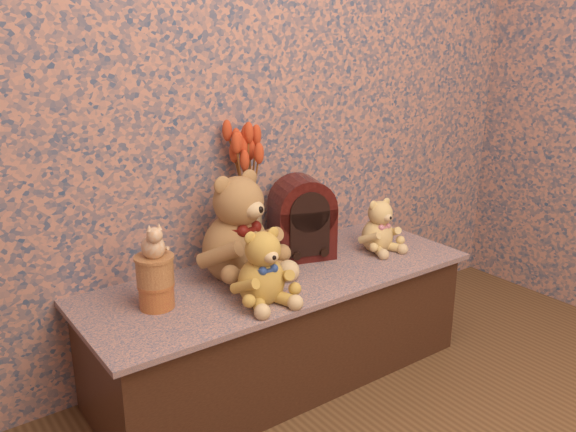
{
  "coord_description": "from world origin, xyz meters",
  "views": [
    {
      "loc": [
        -1.18,
        -0.44,
        1.3
      ],
      "look_at": [
        0.0,
        1.18,
        0.66
      ],
      "focal_mm": 37.57,
      "sensor_mm": 36.0,
      "label": 1
    }
  ],
  "objects_px": {
    "teddy_large": "(235,221)",
    "biscuit_tin_lower": "(157,296)",
    "teddy_medium": "(261,263)",
    "teddy_small": "(378,223)",
    "cathedral_radio": "(302,217)",
    "cat_figurine": "(153,239)",
    "ceramic_vase": "(247,238)"
  },
  "relations": [
    {
      "from": "ceramic_vase",
      "to": "biscuit_tin_lower",
      "type": "bearing_deg",
      "value": -160.12
    },
    {
      "from": "teddy_small",
      "to": "biscuit_tin_lower",
      "type": "xyz_separation_m",
      "value": [
        -0.95,
        0.03,
        -0.07
      ]
    },
    {
      "from": "teddy_large",
      "to": "teddy_medium",
      "type": "relative_size",
      "value": 1.53
    },
    {
      "from": "cathedral_radio",
      "to": "biscuit_tin_lower",
      "type": "relative_size",
      "value": 2.83
    },
    {
      "from": "teddy_large",
      "to": "teddy_small",
      "type": "bearing_deg",
      "value": -23.27
    },
    {
      "from": "teddy_large",
      "to": "cathedral_radio",
      "type": "bearing_deg",
      "value": -10.39
    },
    {
      "from": "teddy_large",
      "to": "cat_figurine",
      "type": "distance_m",
      "value": 0.35
    },
    {
      "from": "teddy_medium",
      "to": "cathedral_radio",
      "type": "distance_m",
      "value": 0.43
    },
    {
      "from": "teddy_large",
      "to": "teddy_medium",
      "type": "distance_m",
      "value": 0.25
    },
    {
      "from": "ceramic_vase",
      "to": "cathedral_radio",
      "type": "bearing_deg",
      "value": -18.79
    },
    {
      "from": "teddy_small",
      "to": "cat_figurine",
      "type": "xyz_separation_m",
      "value": [
        -0.95,
        0.03,
        0.12
      ]
    },
    {
      "from": "teddy_medium",
      "to": "ceramic_vase",
      "type": "relative_size",
      "value": 1.37
    },
    {
      "from": "teddy_medium",
      "to": "biscuit_tin_lower",
      "type": "distance_m",
      "value": 0.35
    },
    {
      "from": "ceramic_vase",
      "to": "biscuit_tin_lower",
      "type": "xyz_separation_m",
      "value": [
        -0.45,
        -0.16,
        -0.06
      ]
    },
    {
      "from": "teddy_large",
      "to": "teddy_medium",
      "type": "xyz_separation_m",
      "value": [
        -0.04,
        -0.23,
        -0.07
      ]
    },
    {
      "from": "teddy_small",
      "to": "ceramic_vase",
      "type": "distance_m",
      "value": 0.54
    },
    {
      "from": "teddy_small",
      "to": "biscuit_tin_lower",
      "type": "bearing_deg",
      "value": 179.34
    },
    {
      "from": "cathedral_radio",
      "to": "cat_figurine",
      "type": "xyz_separation_m",
      "value": [
        -0.66,
        -0.09,
        0.07
      ]
    },
    {
      "from": "teddy_large",
      "to": "cathedral_radio",
      "type": "height_order",
      "value": "teddy_large"
    },
    {
      "from": "ceramic_vase",
      "to": "biscuit_tin_lower",
      "type": "height_order",
      "value": "ceramic_vase"
    },
    {
      "from": "teddy_large",
      "to": "biscuit_tin_lower",
      "type": "height_order",
      "value": "teddy_large"
    },
    {
      "from": "teddy_large",
      "to": "cat_figurine",
      "type": "relative_size",
      "value": 3.46
    },
    {
      "from": "teddy_medium",
      "to": "ceramic_vase",
      "type": "bearing_deg",
      "value": 69.34
    },
    {
      "from": "biscuit_tin_lower",
      "to": "cat_figurine",
      "type": "distance_m",
      "value": 0.19
    },
    {
      "from": "cathedral_radio",
      "to": "teddy_large",
      "type": "bearing_deg",
      "value": -160.09
    },
    {
      "from": "teddy_medium",
      "to": "biscuit_tin_lower",
      "type": "relative_size",
      "value": 2.39
    },
    {
      "from": "biscuit_tin_lower",
      "to": "cat_figurine",
      "type": "relative_size",
      "value": 0.95
    },
    {
      "from": "teddy_medium",
      "to": "cathedral_radio",
      "type": "xyz_separation_m",
      "value": [
        0.36,
        0.25,
        0.03
      ]
    },
    {
      "from": "teddy_medium",
      "to": "teddy_large",
      "type": "bearing_deg",
      "value": 82.98
    },
    {
      "from": "teddy_small",
      "to": "cathedral_radio",
      "type": "bearing_deg",
      "value": 158.7
    },
    {
      "from": "teddy_large",
      "to": "biscuit_tin_lower",
      "type": "relative_size",
      "value": 3.66
    },
    {
      "from": "teddy_medium",
      "to": "teddy_small",
      "type": "distance_m",
      "value": 0.66
    }
  ]
}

